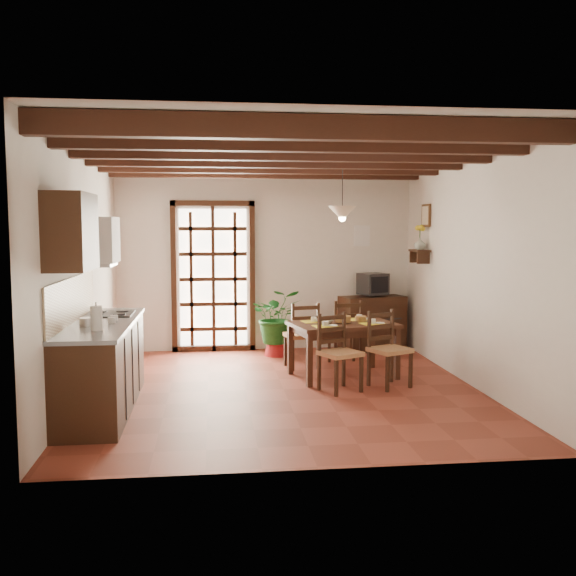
{
  "coord_description": "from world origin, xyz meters",
  "views": [
    {
      "loc": [
        -0.8,
        -7.3,
        1.9
      ],
      "look_at": [
        0.1,
        0.4,
        1.15
      ],
      "focal_mm": 40.0,
      "sensor_mm": 36.0,
      "label": 1
    }
  ],
  "objects": [
    {
      "name": "plant_pot",
      "position": [
        0.12,
        1.98,
        0.11
      ],
      "size": [
        0.38,
        0.38,
        0.23
      ],
      "primitive_type": "cone",
      "color": "maroon",
      "rests_on": "ground_plane"
    },
    {
      "name": "chair_near_right",
      "position": [
        1.25,
        -0.03,
        0.28
      ],
      "size": [
        0.55,
        0.54,
        0.9
      ],
      "rotation": [
        0.0,
        0.0,
        0.45
      ],
      "color": "#A87447",
      "rests_on": "ground_plane"
    },
    {
      "name": "shelf_flowers",
      "position": [
        2.14,
        1.6,
        1.86
      ],
      "size": [
        0.14,
        0.14,
        0.36
      ],
      "color": "yellow",
      "rests_on": "shelf_vase"
    },
    {
      "name": "range_hood",
      "position": [
        -2.05,
        -0.05,
        1.73
      ],
      "size": [
        0.38,
        0.6,
        0.54
      ],
      "color": "white",
      "rests_on": "room_shell"
    },
    {
      "name": "table_setting",
      "position": [
        0.81,
        0.54,
        0.66
      ],
      "size": [
        0.92,
        0.62,
        0.09
      ],
      "rotation": [
        0.0,
        0.0,
        0.21
      ],
      "color": "yellow",
      "rests_on": "dining_table"
    },
    {
      "name": "counter_items",
      "position": [
        -1.95,
        -0.51,
        0.96
      ],
      "size": [
        0.5,
        1.43,
        0.25
      ],
      "color": "black",
      "rests_on": "kitchen_counter"
    },
    {
      "name": "crt_tv",
      "position": [
        1.62,
        2.22,
        1.02
      ],
      "size": [
        0.48,
        0.47,
        0.33
      ],
      "rotation": [
        0.0,
        0.0,
        0.38
      ],
      "color": "black",
      "rests_on": "sideboard"
    },
    {
      "name": "wall_shelf",
      "position": [
        2.14,
        1.6,
        1.51
      ],
      "size": [
        0.2,
        0.42,
        0.2
      ],
      "color": "black",
      "rests_on": "room_shell"
    },
    {
      "name": "chair_near_left",
      "position": [
        0.63,
        -0.16,
        0.28
      ],
      "size": [
        0.54,
        0.53,
        0.9
      ],
      "rotation": [
        0.0,
        0.0,
        0.44
      ],
      "color": "#A87447",
      "rests_on": "ground_plane"
    },
    {
      "name": "framed_picture",
      "position": [
        2.22,
        1.6,
        2.05
      ],
      "size": [
        0.03,
        0.32,
        0.32
      ],
      "color": "brown",
      "rests_on": "room_shell"
    },
    {
      "name": "fuse_box",
      "position": [
        1.5,
        2.48,
        1.75
      ],
      "size": [
        0.25,
        0.03,
        0.32
      ],
      "primitive_type": "cube",
      "color": "white",
      "rests_on": "room_shell"
    },
    {
      "name": "chair_far_right",
      "position": [
        0.99,
        1.24,
        0.28
      ],
      "size": [
        0.44,
        0.42,
        0.9
      ],
      "rotation": [
        0.0,
        0.0,
        3.21
      ],
      "color": "#A87447",
      "rests_on": "ground_plane"
    },
    {
      "name": "shelf_vase",
      "position": [
        2.14,
        1.6,
        1.65
      ],
      "size": [
        0.15,
        0.15,
        0.15
      ],
      "primitive_type": "imported",
      "color": "#B2BFB2",
      "rests_on": "wall_shelf"
    },
    {
      "name": "potted_plant",
      "position": [
        0.12,
        1.98,
        0.57
      ],
      "size": [
        1.88,
        1.62,
        2.09
      ],
      "primitive_type": "imported",
      "rotation": [
        0.0,
        0.0,
        -0.0
      ],
      "color": "#144C19",
      "rests_on": "ground_plane"
    },
    {
      "name": "sideboard",
      "position": [
        1.62,
        2.23,
        0.42
      ],
      "size": [
        1.06,
        0.67,
        0.83
      ],
      "primitive_type": "cube",
      "rotation": [
        0.0,
        0.0,
        0.25
      ],
      "color": "black",
      "rests_on": "ground_plane"
    },
    {
      "name": "chair_far_left",
      "position": [
        0.37,
        1.11,
        0.28
      ],
      "size": [
        0.48,
        0.46,
        0.89
      ],
      "rotation": [
        0.0,
        0.0,
        3.33
      ],
      "color": "#A87447",
      "rests_on": "ground_plane"
    },
    {
      "name": "ceiling_beams",
      "position": [
        0.0,
        0.0,
        2.69
      ],
      "size": [
        4.5,
        4.34,
        0.2
      ],
      "color": "black",
      "rests_on": "room_shell"
    },
    {
      "name": "upper_cabinet",
      "position": [
        -2.08,
        -1.3,
        1.85
      ],
      "size": [
        0.35,
        0.8,
        0.7
      ],
      "primitive_type": "cube",
      "color": "black",
      "rests_on": "room_shell"
    },
    {
      "name": "pendant_lamp",
      "position": [
        0.81,
        0.64,
        2.08
      ],
      "size": [
        0.36,
        0.36,
        0.84
      ],
      "color": "black",
      "rests_on": "room_shell"
    },
    {
      "name": "ground_plane",
      "position": [
        0.0,
        0.0,
        0.0
      ],
      "size": [
        5.0,
        5.0,
        0.0
      ],
      "primitive_type": "plane",
      "color": "maroon"
    },
    {
      "name": "kitchen_counter",
      "position": [
        -1.96,
        -0.6,
        0.47
      ],
      "size": [
        0.64,
        2.25,
        1.38
      ],
      "color": "black",
      "rests_on": "ground_plane"
    },
    {
      "name": "room_shell",
      "position": [
        0.0,
        0.0,
        1.82
      ],
      "size": [
        4.52,
        5.02,
        2.81
      ],
      "color": "silver",
      "rests_on": "ground_plane"
    },
    {
      "name": "table_bowl",
      "position": [
        0.58,
        0.54,
        0.72
      ],
      "size": [
        0.23,
        0.23,
        0.05
      ],
      "primitive_type": "imported",
      "rotation": [
        0.0,
        0.0,
        -0.06
      ],
      "color": "white",
      "rests_on": "dining_table"
    },
    {
      "name": "dining_table",
      "position": [
        0.81,
        0.54,
        0.6
      ],
      "size": [
        1.41,
        1.06,
        0.69
      ],
      "rotation": [
        0.0,
        0.0,
        0.21
      ],
      "color": "#3C1F13",
      "rests_on": "ground_plane"
    },
    {
      "name": "french_door",
      "position": [
        -0.8,
        2.45,
        1.18
      ],
      "size": [
        1.26,
        0.11,
        2.32
      ],
      "color": "white",
      "rests_on": "ground_plane"
    }
  ]
}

